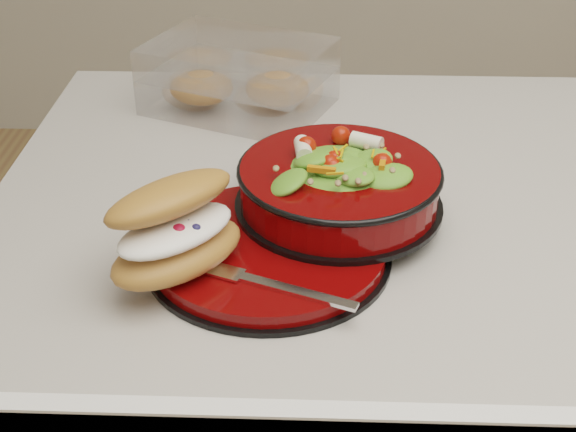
{
  "coord_description": "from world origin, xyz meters",
  "views": [
    {
      "loc": [
        -0.24,
        -0.83,
        1.38
      ],
      "look_at": [
        -0.26,
        -0.12,
        0.94
      ],
      "focal_mm": 50.0,
      "sensor_mm": 36.0,
      "label": 1
    }
  ],
  "objects_px": {
    "salad_bowl": "(339,179)",
    "pastry_box": "(239,78)",
    "dinner_plate": "(269,250)",
    "fork": "(274,285)",
    "croissant": "(177,229)"
  },
  "relations": [
    {
      "from": "dinner_plate",
      "to": "fork",
      "type": "distance_m",
      "value": 0.08
    },
    {
      "from": "salad_bowl",
      "to": "pastry_box",
      "type": "xyz_separation_m",
      "value": [
        -0.14,
        0.31,
        -0.01
      ]
    },
    {
      "from": "dinner_plate",
      "to": "croissant",
      "type": "distance_m",
      "value": 0.11
    },
    {
      "from": "dinner_plate",
      "to": "salad_bowl",
      "type": "height_order",
      "value": "salad_bowl"
    },
    {
      "from": "dinner_plate",
      "to": "fork",
      "type": "xyz_separation_m",
      "value": [
        0.01,
        -0.08,
        0.01
      ]
    },
    {
      "from": "dinner_plate",
      "to": "pastry_box",
      "type": "relative_size",
      "value": 0.89
    },
    {
      "from": "salad_bowl",
      "to": "pastry_box",
      "type": "bearing_deg",
      "value": 113.88
    },
    {
      "from": "pastry_box",
      "to": "dinner_plate",
      "type": "bearing_deg",
      "value": -57.78
    },
    {
      "from": "salad_bowl",
      "to": "pastry_box",
      "type": "distance_m",
      "value": 0.34
    },
    {
      "from": "dinner_plate",
      "to": "fork",
      "type": "relative_size",
      "value": 1.71
    },
    {
      "from": "dinner_plate",
      "to": "fork",
      "type": "bearing_deg",
      "value": -83.06
    },
    {
      "from": "salad_bowl",
      "to": "fork",
      "type": "xyz_separation_m",
      "value": [
        -0.06,
        -0.15,
        -0.03
      ]
    },
    {
      "from": "salad_bowl",
      "to": "croissant",
      "type": "bearing_deg",
      "value": -143.36
    },
    {
      "from": "dinner_plate",
      "to": "salad_bowl",
      "type": "bearing_deg",
      "value": 45.54
    },
    {
      "from": "croissant",
      "to": "fork",
      "type": "distance_m",
      "value": 0.11
    }
  ]
}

